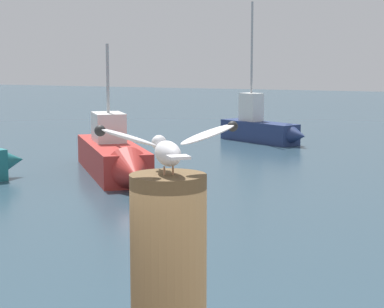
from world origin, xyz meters
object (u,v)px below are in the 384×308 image
mooring_post (169,296)px  boat_red (115,157)px  boat_navy (263,128)px  seagull (168,146)px

mooring_post → boat_red: bearing=120.0°
boat_navy → boat_red: bearing=-99.9°
mooring_post → boat_navy: boat_navy is taller
mooring_post → boat_red: boat_red is taller
boat_navy → boat_red: 8.40m
mooring_post → boat_navy: (-5.89, 20.98, -1.53)m
seagull → boat_red: boat_red is taller
seagull → boat_navy: 21.89m
boat_navy → boat_red: size_ratio=1.00×
boat_navy → boat_red: boat_navy is taller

